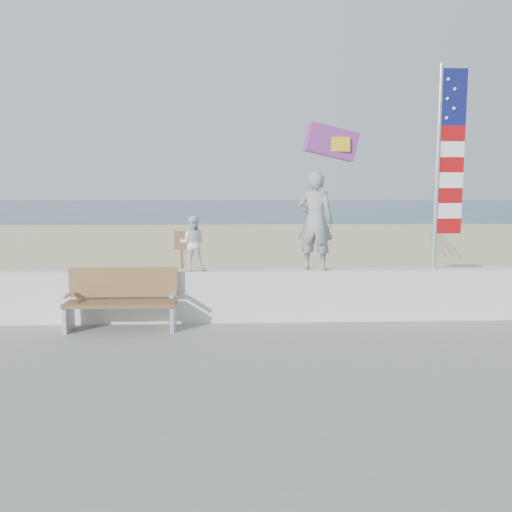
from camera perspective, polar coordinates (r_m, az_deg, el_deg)
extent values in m
plane|color=#314F62|center=(7.72, -0.93, -11.69)|extent=(220.00, 220.00, 0.00)
cube|color=beige|center=(16.48, -1.77, -1.42)|extent=(90.00, 40.00, 0.08)
cube|color=silver|center=(9.49, -1.26, -4.18)|extent=(30.00, 0.35, 0.90)
imported|color=gray|center=(9.43, 6.25, 3.69)|extent=(0.73, 0.61, 1.70)
imported|color=white|center=(9.37, -6.68, 1.35)|extent=(0.49, 0.40, 0.95)
cube|color=brown|center=(9.13, -14.04, -4.90)|extent=(1.80, 0.50, 0.06)
cube|color=olive|center=(9.34, -13.77, -2.69)|extent=(1.80, 0.05, 0.50)
cube|color=white|center=(9.39, -19.11, -6.25)|extent=(0.06, 0.50, 0.40)
cube|color=white|center=(9.26, -19.30, -3.91)|extent=(0.06, 0.45, 0.05)
cube|color=silver|center=(9.05, -8.68, -6.42)|extent=(0.06, 0.50, 0.40)
cube|color=silver|center=(8.92, -8.77, -4.00)|extent=(0.06, 0.45, 0.05)
cylinder|color=silver|center=(9.95, 18.54, 8.73)|extent=(0.08, 0.08, 3.50)
cube|color=#0F1451|center=(10.15, 20.13, 15.43)|extent=(0.44, 0.02, 0.95)
cube|color=#9E0A0C|center=(10.06, 19.60, 3.00)|extent=(0.44, 0.02, 0.26)
cube|color=white|center=(10.04, 19.66, 4.50)|extent=(0.44, 0.02, 0.26)
cube|color=#9E0A0C|center=(10.04, 19.73, 6.01)|extent=(0.44, 0.02, 0.26)
cube|color=white|center=(10.04, 19.79, 7.52)|extent=(0.44, 0.02, 0.26)
cube|color=#9E0A0C|center=(10.04, 19.85, 9.02)|extent=(0.44, 0.02, 0.26)
cube|color=white|center=(10.06, 19.92, 10.53)|extent=(0.44, 0.02, 0.26)
cube|color=#9E0A0C|center=(10.08, 19.98, 12.02)|extent=(0.44, 0.02, 0.26)
sphere|color=white|center=(10.05, 19.43, 13.54)|extent=(0.06, 0.06, 0.06)
sphere|color=white|center=(10.11, 20.12, 14.38)|extent=(0.06, 0.06, 0.06)
sphere|color=white|center=(10.09, 19.51, 15.34)|extent=(0.06, 0.06, 0.06)
sphere|color=white|center=(10.16, 20.20, 16.17)|extent=(0.06, 0.06, 0.06)
sphere|color=white|center=(10.14, 19.59, 17.13)|extent=(0.06, 0.06, 0.06)
cube|color=#FF1C32|center=(10.81, 7.91, 11.79)|extent=(1.11, 0.44, 0.74)
cube|color=yellow|center=(10.83, 8.70, 11.50)|extent=(0.38, 0.28, 0.27)
cylinder|color=olive|center=(12.38, -7.82, -1.34)|extent=(0.07, 0.07, 1.20)
cube|color=#896242|center=(12.28, -7.88, 1.64)|extent=(0.32, 0.03, 0.42)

